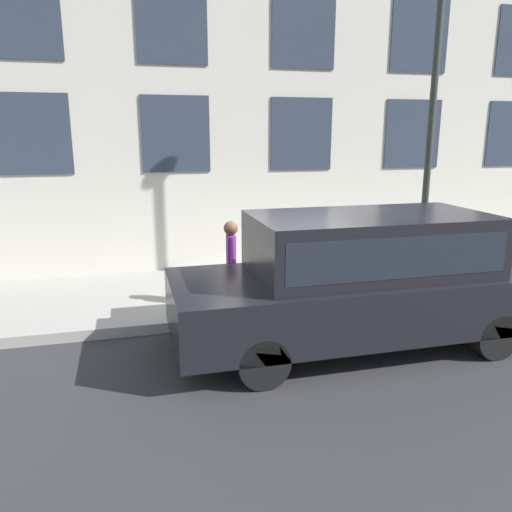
# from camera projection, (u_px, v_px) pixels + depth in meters

# --- Properties ---
(ground_plane) EXTENTS (80.00, 80.00, 0.00)m
(ground_plane) POSITION_uv_depth(u_px,v_px,m) (284.00, 322.00, 8.27)
(ground_plane) COLOR #2D2D30
(sidewalk) EXTENTS (3.18, 60.00, 0.17)m
(sidewalk) POSITION_uv_depth(u_px,v_px,m) (260.00, 289.00, 9.74)
(sidewalk) COLOR #9E9B93
(sidewalk) RESTS_ON ground_plane
(building_facade) EXTENTS (0.33, 40.00, 7.43)m
(building_facade) POSITION_uv_depth(u_px,v_px,m) (239.00, 100.00, 10.51)
(building_facade) COLOR beige
(building_facade) RESTS_ON ground_plane
(fire_hydrant) EXTENTS (0.36, 0.47, 0.78)m
(fire_hydrant) POSITION_uv_depth(u_px,v_px,m) (280.00, 282.00, 8.54)
(fire_hydrant) COLOR #2D7260
(fire_hydrant) RESTS_ON sidewalk
(person) EXTENTS (0.36, 0.24, 1.48)m
(person) POSITION_uv_depth(u_px,v_px,m) (231.00, 256.00, 8.30)
(person) COLOR navy
(person) RESTS_ON sidewalk
(parked_truck_charcoal_near) EXTENTS (1.97, 5.36, 1.95)m
(parked_truck_charcoal_near) POSITION_uv_depth(u_px,v_px,m) (363.00, 274.00, 7.13)
(parked_truck_charcoal_near) COLOR black
(parked_truck_charcoal_near) RESTS_ON ground_plane
(street_lamp) EXTENTS (0.36, 0.36, 6.27)m
(street_lamp) POSITION_uv_depth(u_px,v_px,m) (435.00, 75.00, 8.44)
(street_lamp) COLOR #2D332D
(street_lamp) RESTS_ON sidewalk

